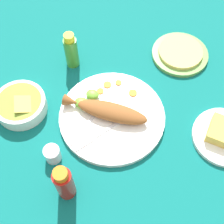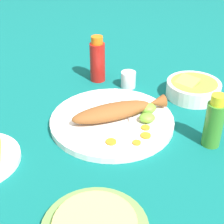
{
  "view_description": "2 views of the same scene",
  "coord_description": "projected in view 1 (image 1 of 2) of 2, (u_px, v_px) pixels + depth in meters",
  "views": [
    {
      "loc": [
        0.2,
        -0.44,
        0.88
      ],
      "look_at": [
        0.0,
        0.0,
        0.04
      ],
      "focal_mm": 50.0,
      "sensor_mm": 36.0,
      "label": 1
    },
    {
      "loc": [
        0.18,
        0.76,
        0.53
      ],
      "look_at": [
        0.0,
        0.0,
        0.04
      ],
      "focal_mm": 55.0,
      "sensor_mm": 36.0,
      "label": 2
    }
  ],
  "objects": [
    {
      "name": "salt_cup",
      "position": [
        53.0,
        154.0,
        0.91
      ],
      "size": [
        0.05,
        0.05,
        0.05
      ],
      "color": "silver",
      "rests_on": "ground_plane"
    },
    {
      "name": "lime_wedge_side",
      "position": [
        82.0,
        103.0,
        0.99
      ],
      "size": [
        0.05,
        0.04,
        0.03
      ],
      "primitive_type": "ellipsoid",
      "color": "#6BB233",
      "rests_on": "main_plate"
    },
    {
      "name": "hot_sauce_bottle_green",
      "position": [
        71.0,
        51.0,
        1.06
      ],
      "size": [
        0.05,
        0.05,
        0.14
      ],
      "color": "#3D8428",
      "rests_on": "ground_plane"
    },
    {
      "name": "carrot_slice_mid",
      "position": [
        118.0,
        83.0,
        1.05
      ],
      "size": [
        0.02,
        0.02,
        0.0
      ],
      "primitive_type": "cylinder",
      "color": "orange",
      "rests_on": "main_plate"
    },
    {
      "name": "ground_plane",
      "position": [
        112.0,
        118.0,
        1.0
      ],
      "size": [
        4.0,
        4.0,
        0.0
      ],
      "primitive_type": "plane",
      "color": "#0C605B"
    },
    {
      "name": "carrot_slice_near",
      "position": [
        133.0,
        93.0,
        1.03
      ],
      "size": [
        0.03,
        0.03,
        0.0
      ],
      "primitive_type": "cylinder",
      "color": "orange",
      "rests_on": "main_plate"
    },
    {
      "name": "tortilla_plate",
      "position": [
        180.0,
        54.0,
        1.13
      ],
      "size": [
        0.2,
        0.2,
        0.01
      ],
      "primitive_type": "cylinder",
      "color": "#6B9E4C",
      "rests_on": "ground_plane"
    },
    {
      "name": "hot_sauce_bottle_red",
      "position": [
        64.0,
        183.0,
        0.82
      ],
      "size": [
        0.05,
        0.05,
        0.15
      ],
      "color": "#B21914",
      "rests_on": "ground_plane"
    },
    {
      "name": "tortilla_stack",
      "position": [
        181.0,
        52.0,
        1.12
      ],
      "size": [
        0.16,
        0.16,
        0.01
      ],
      "primitive_type": "cylinder",
      "color": "#E0C666",
      "rests_on": "tortilla_plate"
    },
    {
      "name": "fork_near",
      "position": [
        97.0,
        136.0,
        0.95
      ],
      "size": [
        0.11,
        0.17,
        0.0
      ],
      "rotation": [
        0.0,
        0.0,
        4.18
      ],
      "color": "silver",
      "rests_on": "main_plate"
    },
    {
      "name": "fork_far",
      "position": [
        87.0,
        125.0,
        0.97
      ],
      "size": [
        0.04,
        0.19,
        0.0
      ],
      "rotation": [
        0.0,
        0.0,
        4.6
      ],
      "color": "silver",
      "rests_on": "main_plate"
    },
    {
      "name": "main_plate",
      "position": [
        112.0,
        117.0,
        0.99
      ],
      "size": [
        0.34,
        0.34,
        0.02
      ],
      "primitive_type": "cylinder",
      "color": "white",
      "rests_on": "ground_plane"
    },
    {
      "name": "lime_wedge_main",
      "position": [
        92.0,
        95.0,
        1.01
      ],
      "size": [
        0.04,
        0.04,
        0.02
      ],
      "primitive_type": "ellipsoid",
      "color": "#6BB233",
      "rests_on": "main_plate"
    },
    {
      "name": "guacamole_bowl",
      "position": [
        20.0,
        105.0,
        1.0
      ],
      "size": [
        0.17,
        0.17,
        0.06
      ],
      "color": "white",
      "rests_on": "ground_plane"
    },
    {
      "name": "fried_fish",
      "position": [
        108.0,
        111.0,
        0.97
      ],
      "size": [
        0.28,
        0.1,
        0.04
      ],
      "rotation": [
        0.0,
        0.0,
        0.14
      ],
      "color": "brown",
      "rests_on": "main_plate"
    },
    {
      "name": "carrot_slice_far",
      "position": [
        100.0,
        91.0,
        1.03
      ],
      "size": [
        0.02,
        0.02,
        0.0
      ],
      "primitive_type": "cylinder",
      "color": "orange",
      "rests_on": "main_plate"
    },
    {
      "name": "carrot_slice_extra",
      "position": [
        107.0,
        85.0,
        1.04
      ],
      "size": [
        0.03,
        0.03,
        0.0
      ],
      "primitive_type": "cylinder",
      "color": "orange",
      "rests_on": "main_plate"
    }
  ]
}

